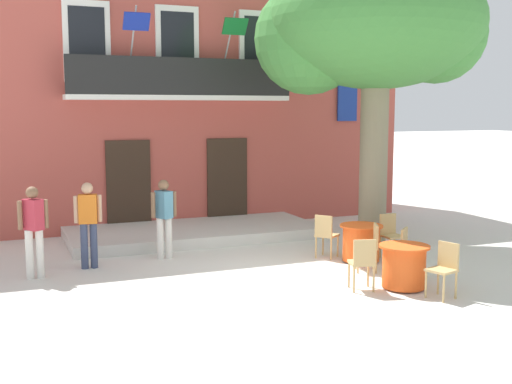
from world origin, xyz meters
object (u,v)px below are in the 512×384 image
(cafe_chair_near_tree_1, at_px, (326,233))
(pedestrian_by_tree, at_px, (88,220))
(cafe_chair_near_tree_0, at_px, (390,233))
(plane_tree, at_px, (373,28))
(cafe_chair_middle_2, at_px, (410,249))
(cafe_table_middle, at_px, (404,266))
(cafe_chair_middle_1, at_px, (444,266))
(cafe_table_near_tree, at_px, (361,243))
(pedestrian_near_entrance, at_px, (34,227))
(cafe_chair_middle_0, at_px, (363,261))
(cafe_chair_near_tree_2, at_px, (370,244))
(pedestrian_mid_plaza, at_px, (164,214))

(cafe_chair_near_tree_1, bearing_deg, pedestrian_by_tree, 167.97)
(cafe_chair_near_tree_1, bearing_deg, cafe_chair_near_tree_0, -20.54)
(plane_tree, height_order, cafe_chair_near_tree_0, plane_tree)
(cafe_chair_middle_2, bearing_deg, pedestrian_by_tree, 151.20)
(cafe_table_middle, height_order, cafe_chair_middle_1, cafe_chair_middle_1)
(cafe_table_near_tree, bearing_deg, pedestrian_near_entrance, 169.48)
(plane_tree, xyz_separation_m, cafe_table_near_tree, (-0.94, -1.24, -4.40))
(cafe_chair_middle_2, bearing_deg, pedestrian_near_entrance, 158.25)
(plane_tree, bearing_deg, pedestrian_near_entrance, -179.27)
(cafe_table_near_tree, relative_size, cafe_chair_middle_0, 0.95)
(plane_tree, xyz_separation_m, cafe_table_middle, (-1.27, -3.18, -4.40))
(cafe_chair_near_tree_0, height_order, cafe_chair_near_tree_2, same)
(plane_tree, distance_m, pedestrian_by_tree, 7.21)
(cafe_chair_middle_2, xyz_separation_m, pedestrian_near_entrance, (-6.34, 2.53, 0.43))
(plane_tree, bearing_deg, cafe_chair_middle_1, -104.21)
(cafe_chair_middle_1, bearing_deg, pedestrian_mid_plaza, 128.82)
(cafe_chair_near_tree_1, height_order, cafe_chair_near_tree_2, same)
(cafe_chair_near_tree_1, height_order, pedestrian_near_entrance, pedestrian_near_entrance)
(cafe_table_near_tree, distance_m, cafe_chair_middle_1, 2.64)
(cafe_chair_middle_1, xyz_separation_m, cafe_chair_middle_2, (0.22, 1.25, 0.00))
(plane_tree, height_order, cafe_table_near_tree, plane_tree)
(cafe_chair_middle_0, relative_size, cafe_chair_middle_1, 1.00)
(cafe_chair_near_tree_0, relative_size, pedestrian_by_tree, 0.54)
(plane_tree, height_order, pedestrian_near_entrance, plane_tree)
(pedestrian_near_entrance, bearing_deg, cafe_chair_near_tree_2, -17.42)
(pedestrian_mid_plaza, bearing_deg, cafe_table_near_tree, -26.38)
(cafe_table_near_tree, bearing_deg, cafe_table_middle, -99.75)
(cafe_chair_near_tree_2, distance_m, pedestrian_mid_plaza, 4.21)
(cafe_table_near_tree, xyz_separation_m, cafe_chair_middle_2, (0.17, -1.39, 0.14))
(cafe_table_near_tree, distance_m, cafe_chair_middle_0, 2.11)
(plane_tree, height_order, cafe_chair_middle_2, plane_tree)
(cafe_chair_near_tree_0, bearing_deg, cafe_table_middle, -118.19)
(cafe_chair_near_tree_1, relative_size, cafe_chair_middle_2, 1.00)
(cafe_table_middle, xyz_separation_m, cafe_chair_middle_0, (-0.74, 0.13, 0.14))
(cafe_chair_middle_0, bearing_deg, pedestrian_mid_plaza, 125.08)
(cafe_chair_near_tree_2, bearing_deg, cafe_chair_near_tree_0, 38.79)
(cafe_chair_near_tree_0, distance_m, cafe_chair_middle_0, 2.63)
(pedestrian_by_tree, bearing_deg, cafe_chair_middle_1, -39.28)
(pedestrian_mid_plaza, bearing_deg, plane_tree, -6.91)
(plane_tree, relative_size, cafe_table_near_tree, 7.38)
(cafe_chair_near_tree_1, relative_size, cafe_table_middle, 1.05)
(cafe_chair_middle_2, bearing_deg, pedestrian_mid_plaza, 139.97)
(cafe_chair_near_tree_2, height_order, cafe_chair_middle_0, same)
(cafe_table_middle, bearing_deg, cafe_chair_near_tree_1, 94.10)
(cafe_chair_near_tree_2, bearing_deg, cafe_table_middle, -94.42)
(cafe_table_near_tree, distance_m, cafe_chair_near_tree_2, 0.77)
(cafe_chair_near_tree_0, bearing_deg, cafe_chair_middle_0, -134.03)
(cafe_chair_near_tree_2, relative_size, cafe_chair_middle_2, 1.00)
(cafe_chair_middle_1, bearing_deg, cafe_table_near_tree, 89.10)
(plane_tree, relative_size, cafe_chair_near_tree_0, 7.00)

